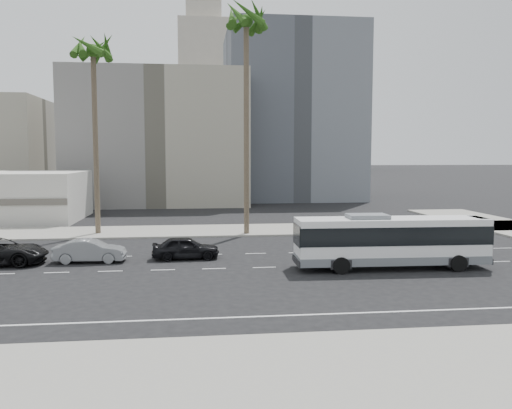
{
  "coord_description": "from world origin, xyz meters",
  "views": [
    {
      "loc": [
        -7.05,
        -30.47,
        6.65
      ],
      "look_at": [
        -3.04,
        4.0,
        3.43
      ],
      "focal_mm": 36.61,
      "sensor_mm": 36.0,
      "label": 1
    }
  ],
  "objects": [
    {
      "name": "midrise_beige_west",
      "position": [
        -12.0,
        45.0,
        9.0
      ],
      "size": [
        24.0,
        18.0,
        18.0
      ],
      "primitive_type": "cube",
      "color": "gray",
      "rests_on": "ground"
    },
    {
      "name": "sidewalk_south",
      "position": [
        0.0,
        -15.5,
        0.07
      ],
      "size": [
        120.0,
        7.0,
        0.15
      ],
      "primitive_type": "cube",
      "color": "gray",
      "rests_on": "ground"
    },
    {
      "name": "palm_near",
      "position": [
        -2.79,
        13.04,
        17.25
      ],
      "size": [
        5.66,
        5.66,
        19.05
      ],
      "rotation": [
        0.0,
        0.0,
        0.43
      ],
      "color": "brown",
      "rests_on": "ground"
    },
    {
      "name": "midrise_gray_center",
      "position": [
        8.0,
        52.0,
        13.0
      ],
      "size": [
        20.0,
        20.0,
        26.0
      ],
      "primitive_type": "cube",
      "color": "#51565E",
      "rests_on": "ground"
    },
    {
      "name": "sidewalk_north",
      "position": [
        0.0,
        15.5,
        0.07
      ],
      "size": [
        120.0,
        7.0,
        0.15
      ],
      "primitive_type": "cube",
      "color": "gray",
      "rests_on": "ground"
    },
    {
      "name": "palm_mid",
      "position": [
        -15.3,
        14.63,
        14.95
      ],
      "size": [
        5.38,
        5.38,
        16.62
      ],
      "rotation": [
        0.0,
        0.0,
        -0.02
      ],
      "color": "brown",
      "rests_on": "ground"
    },
    {
      "name": "highrise_right",
      "position": [
        45.0,
        230.0,
        35.0
      ],
      "size": [
        26.0,
        26.0,
        70.0
      ],
      "primitive_type": "cube",
      "color": "slate",
      "rests_on": "ground"
    },
    {
      "name": "city_bus",
      "position": [
        4.44,
        -1.05,
        1.71
      ],
      "size": [
        11.38,
        2.83,
        3.25
      ],
      "rotation": [
        0.0,
        0.0,
        -0.03
      ],
      "color": "white",
      "rests_on": "ground"
    },
    {
      "name": "civic_tower",
      "position": [
        -2.0,
        250.0,
        38.83
      ],
      "size": [
        42.0,
        42.0,
        129.0
      ],
      "color": "beige",
      "rests_on": "ground"
    },
    {
      "name": "highrise_far",
      "position": [
        70.0,
        260.0,
        30.0
      ],
      "size": [
        22.0,
        22.0,
        60.0
      ],
      "primitive_type": "cube",
      "color": "slate",
      "rests_on": "ground"
    },
    {
      "name": "ground",
      "position": [
        0.0,
        0.0,
        0.0
      ],
      "size": [
        700.0,
        700.0,
        0.0
      ],
      "primitive_type": "plane",
      "color": "black",
      "rests_on": "ground"
    },
    {
      "name": "car_b",
      "position": [
        -13.67,
        2.87,
        0.72
      ],
      "size": [
        1.62,
        4.41,
        1.44
      ],
      "primitive_type": "imported",
      "rotation": [
        0.0,
        0.0,
        1.55
      ],
      "color": "gray",
      "rests_on": "ground"
    },
    {
      "name": "car_a",
      "position": [
        -7.73,
        3.23,
        0.74
      ],
      "size": [
        1.91,
        4.38,
        1.47
      ],
      "primitive_type": "imported",
      "rotation": [
        0.0,
        0.0,
        1.61
      ],
      "color": "black",
      "rests_on": "ground"
    }
  ]
}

